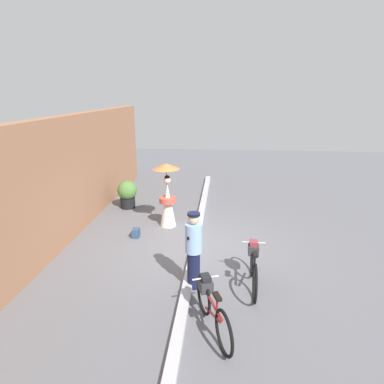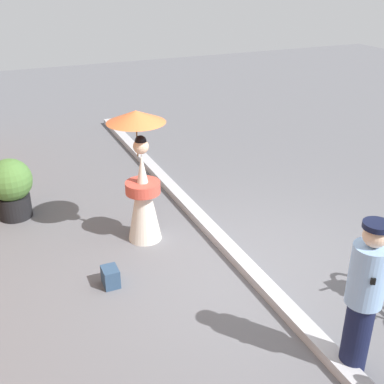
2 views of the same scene
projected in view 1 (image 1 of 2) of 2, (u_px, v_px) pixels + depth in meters
ground_plane at (195, 246)px, 8.63m from camera, size 30.00×30.00×0.00m
building_wall at (58, 182)px, 8.47m from camera, size 14.00×0.40×3.28m
sidewalk_curb at (195, 244)px, 8.61m from camera, size 14.00×0.20×0.12m
bicycle_near_officer at (254, 265)px, 6.78m from camera, size 1.73×0.48×0.86m
bicycle_far_side at (211, 305)px, 5.55m from camera, size 1.64×0.72×0.82m
person_officer at (194, 249)px, 6.58m from camera, size 0.35×0.34×1.63m
person_with_parasol at (167, 195)px, 9.70m from camera, size 0.79×0.79×1.90m
potted_plant_by_door at (128, 193)px, 11.36m from camera, size 0.68×0.66×0.96m
backpack_on_pavement at (136, 233)px, 9.13m from camera, size 0.25×0.19×0.24m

